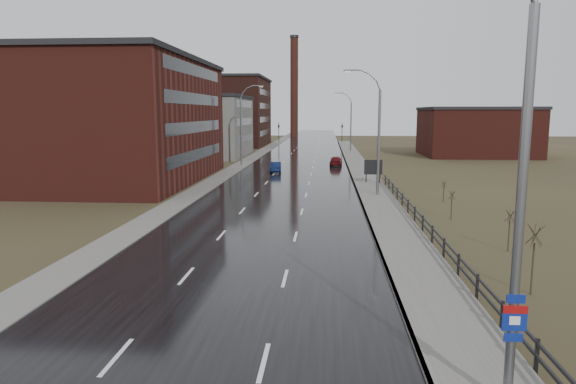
% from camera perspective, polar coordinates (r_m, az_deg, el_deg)
% --- Properties ---
extents(road, '(14.00, 300.00, 0.06)m').
position_cam_1_polar(road, '(71.02, 0.93, 2.74)').
color(road, black).
rests_on(road, ground).
extents(sidewalk_right, '(3.20, 180.00, 0.18)m').
position_cam_1_polar(sidewalk_right, '(46.33, 9.77, -0.58)').
color(sidewalk_right, '#595651').
rests_on(sidewalk_right, ground).
extents(curb_right, '(0.16, 180.00, 0.18)m').
position_cam_1_polar(curb_right, '(46.21, 7.89, -0.56)').
color(curb_right, slate).
rests_on(curb_right, ground).
extents(sidewalk_left, '(2.40, 260.00, 0.12)m').
position_cam_1_polar(sidewalk_left, '(71.96, -5.61, 2.80)').
color(sidewalk_left, '#595651').
rests_on(sidewalk_left, ground).
extents(warehouse_near, '(22.44, 28.56, 13.50)m').
position_cam_1_polar(warehouse_near, '(60.93, -20.24, 7.54)').
color(warehouse_near, '#471914').
rests_on(warehouse_near, ground).
extents(warehouse_mid, '(16.32, 20.40, 10.50)m').
position_cam_1_polar(warehouse_mid, '(91.25, -9.82, 7.26)').
color(warehouse_mid, slate).
rests_on(warehouse_mid, ground).
extents(warehouse_far, '(26.52, 24.48, 15.50)m').
position_cam_1_polar(warehouse_far, '(121.57, -8.71, 8.82)').
color(warehouse_far, '#331611').
rests_on(warehouse_far, ground).
extents(building_right, '(18.36, 16.32, 8.50)m').
position_cam_1_polar(building_right, '(96.19, 20.20, 6.33)').
color(building_right, '#471914').
rests_on(building_right, ground).
extents(smokestack, '(2.70, 2.70, 30.70)m').
position_cam_1_polar(smokestack, '(161.02, 0.69, 11.66)').
color(smokestack, '#331611').
rests_on(smokestack, ground).
extents(streetlight_main, '(3.91, 0.29, 12.11)m').
position_cam_1_polar(streetlight_main, '(13.32, 23.31, 1.62)').
color(streetlight_main, slate).
rests_on(streetlight_main, ground).
extents(streetlight_right_mid, '(3.36, 0.28, 11.35)m').
position_cam_1_polar(streetlight_right_mid, '(46.74, 9.72, 6.59)').
color(streetlight_right_mid, slate).
rests_on(streetlight_right_mid, ground).
extents(streetlight_left, '(3.36, 0.28, 11.35)m').
position_cam_1_polar(streetlight_left, '(73.48, -5.02, 7.45)').
color(streetlight_left, slate).
rests_on(streetlight_left, ground).
extents(streetlight_right_far, '(3.36, 0.28, 11.35)m').
position_cam_1_polar(streetlight_right_far, '(100.61, 6.84, 7.79)').
color(streetlight_right_far, slate).
rests_on(streetlight_right_far, ground).
extents(guardrail, '(0.10, 53.05, 1.10)m').
position_cam_1_polar(guardrail, '(30.25, 16.00, -4.61)').
color(guardrail, black).
rests_on(guardrail, ground).
extents(shrub_c, '(0.70, 0.74, 2.99)m').
position_cam_1_polar(shrub_c, '(23.81, 25.60, -6.59)').
color(shrub_c, '#382D23').
rests_on(shrub_c, ground).
extents(shrub_d, '(0.55, 0.58, 2.33)m').
position_cam_1_polar(shrub_d, '(30.60, 23.37, -3.84)').
color(shrub_d, '#382D23').
rests_on(shrub_d, ground).
extents(shrub_e, '(0.50, 0.53, 2.11)m').
position_cam_1_polar(shrub_e, '(38.20, 17.72, -1.31)').
color(shrub_e, '#382D23').
rests_on(shrub_e, ground).
extents(shrub_f, '(0.43, 0.46, 1.80)m').
position_cam_1_polar(shrub_f, '(45.39, 16.92, 0.08)').
color(shrub_f, '#382D23').
rests_on(shrub_f, ground).
extents(billboard, '(1.91, 0.17, 2.61)m').
position_cam_1_polar(billboard, '(55.13, 9.45, 2.65)').
color(billboard, black).
rests_on(billboard, ground).
extents(traffic_light_left, '(0.58, 2.73, 5.30)m').
position_cam_1_polar(traffic_light_left, '(131.10, -1.03, 7.54)').
color(traffic_light_left, black).
rests_on(traffic_light_left, ground).
extents(traffic_light_right, '(0.58, 2.73, 5.30)m').
position_cam_1_polar(traffic_light_right, '(130.59, 6.04, 7.48)').
color(traffic_light_right, black).
rests_on(traffic_light_right, ground).
extents(car_near, '(1.69, 3.98, 1.28)m').
position_cam_1_polar(car_near, '(65.06, -1.38, 2.72)').
color(car_near, '#0C173F').
rests_on(car_near, ground).
extents(car_far, '(1.95, 4.28, 1.42)m').
position_cam_1_polar(car_far, '(73.40, 5.35, 3.44)').
color(car_far, '#520D11').
rests_on(car_far, ground).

